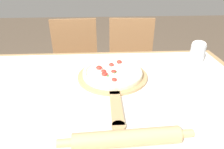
% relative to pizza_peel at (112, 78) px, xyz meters
% --- Properties ---
extents(dining_table, '(1.44, 0.90, 0.76)m').
position_rel_pizza_peel_xyz_m(dining_table, '(-0.05, -0.08, -0.11)').
color(dining_table, '#A87F51').
rests_on(dining_table, ground_plane).
extents(towel_cloth, '(1.36, 0.82, 0.00)m').
position_rel_pizza_peel_xyz_m(towel_cloth, '(-0.05, -0.08, -0.01)').
color(towel_cloth, silver).
rests_on(towel_cloth, dining_table).
extents(pizza_peel, '(0.35, 0.56, 0.01)m').
position_rel_pizza_peel_xyz_m(pizza_peel, '(0.00, 0.00, 0.00)').
color(pizza_peel, tan).
rests_on(pizza_peel, towel_cloth).
extents(pizza, '(0.30, 0.30, 0.04)m').
position_rel_pizza_peel_xyz_m(pizza, '(-0.00, 0.03, 0.02)').
color(pizza, beige).
rests_on(pizza, pizza_peel).
extents(rolling_pin, '(0.42, 0.07, 0.05)m').
position_rel_pizza_peel_xyz_m(rolling_pin, '(0.02, -0.41, 0.02)').
color(rolling_pin, tan).
rests_on(rolling_pin, towel_cloth).
extents(chair_left, '(0.43, 0.43, 0.88)m').
position_rel_pizza_peel_xyz_m(chair_left, '(-0.28, 0.72, -0.26)').
color(chair_left, brown).
rests_on(chair_left, ground_plane).
extents(chair_right, '(0.42, 0.42, 0.88)m').
position_rel_pizza_peel_xyz_m(chair_right, '(0.20, 0.72, -0.26)').
color(chair_right, brown).
rests_on(chair_right, ground_plane).
extents(flour_cup, '(0.08, 0.08, 0.12)m').
position_rel_pizza_peel_xyz_m(flour_cup, '(0.51, 0.20, 0.06)').
color(flour_cup, '#B2B7BC').
rests_on(flour_cup, towel_cloth).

